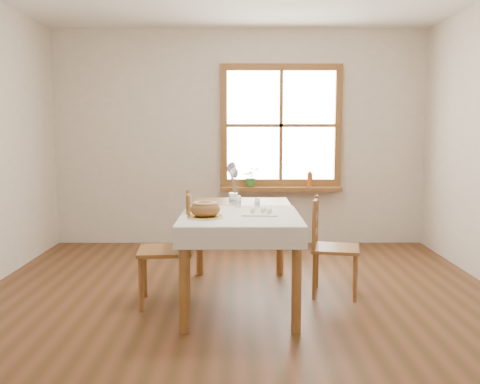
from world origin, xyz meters
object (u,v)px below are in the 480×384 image
Objects in this scene: chair_left at (165,249)px; chair_right at (336,247)px; bread_plate at (205,217)px; dining_table at (240,220)px; flower_vase at (233,199)px.

chair_left is 1.44m from chair_right.
dining_table is at bearing 58.81° from bread_plate.
bread_plate is (0.35, -0.31, 0.31)m from chair_left.
bread_plate is at bearing 43.40° from chair_left.
chair_right is 3.20× the size of bread_plate.
flower_vase is at bearing 125.57° from chair_left.
chair_left reaches higher than dining_table.
bread_plate is (-0.26, -0.43, 0.10)m from dining_table.
flower_vase is (0.20, 0.77, 0.03)m from bread_plate.
flower_vase reaches higher than chair_right.
chair_left is 1.09× the size of chair_right.
flower_vase is at bearing 86.29° from chair_right.
chair_left is 3.49× the size of bread_plate.
chair_right reaches higher than dining_table.
chair_left is at bearing 110.77° from chair_right.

